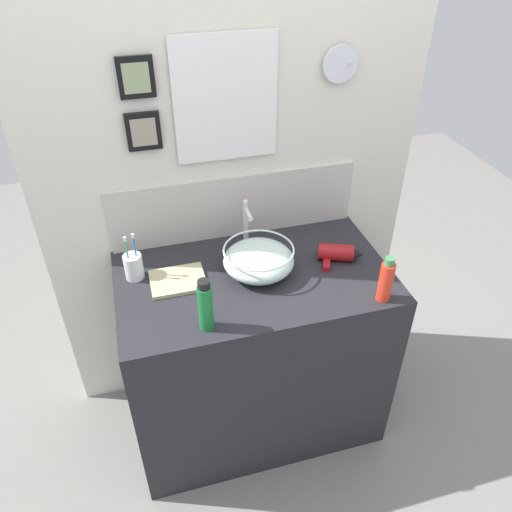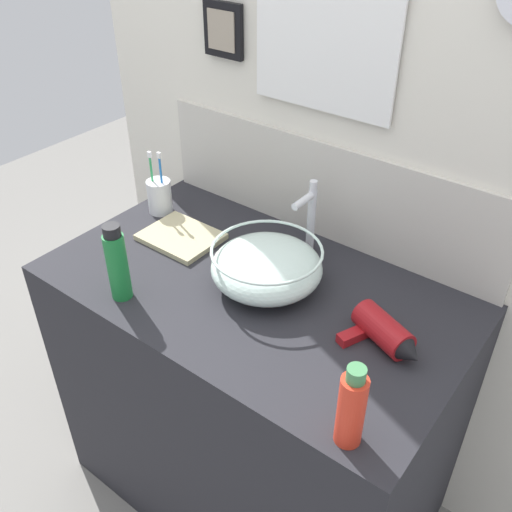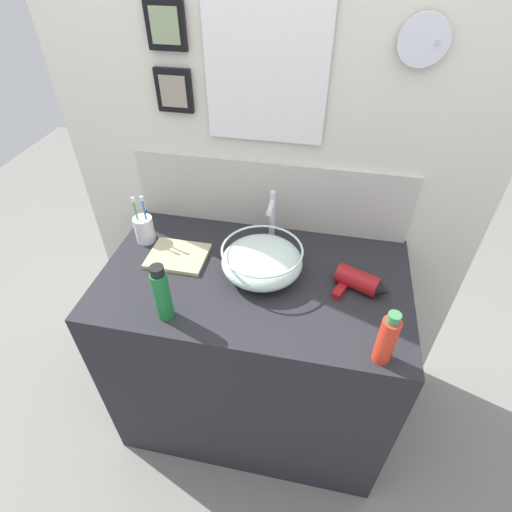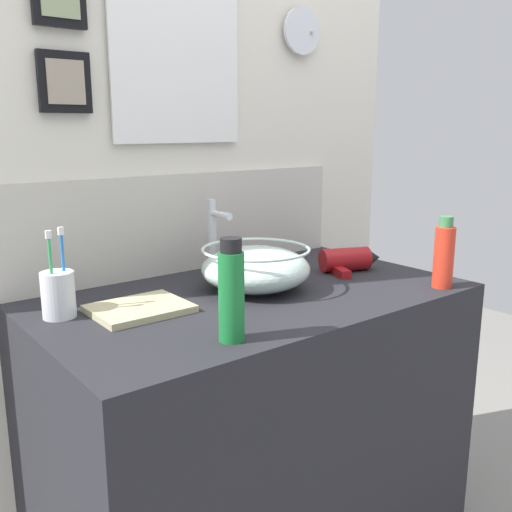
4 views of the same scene
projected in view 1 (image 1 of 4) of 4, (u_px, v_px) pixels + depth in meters
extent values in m
plane|color=gray|center=(255.00, 412.00, 2.59)|extent=(6.00, 6.00, 0.00)
cube|color=#232328|center=(254.00, 352.00, 2.32)|extent=(1.13, 0.66, 0.90)
cube|color=silver|center=(232.00, 169.00, 2.15)|extent=(1.67, 0.06, 2.43)
cube|color=beige|center=(235.00, 207.00, 2.22)|extent=(1.11, 0.02, 0.29)
cube|color=white|center=(226.00, 99.00, 1.93)|extent=(0.35, 0.01, 0.43)
cube|color=white|center=(226.00, 100.00, 1.92)|extent=(0.41, 0.01, 0.49)
cylinder|color=silver|center=(340.00, 64.00, 1.95)|extent=(0.15, 0.01, 0.15)
cylinder|color=silver|center=(348.00, 62.00, 1.97)|extent=(0.01, 0.06, 0.01)
cube|color=black|center=(136.00, 77.00, 1.78)|extent=(0.13, 0.02, 0.15)
cube|color=gray|center=(136.00, 78.00, 1.78)|extent=(0.09, 0.01, 0.11)
cube|color=black|center=(144.00, 131.00, 1.90)|extent=(0.13, 0.02, 0.15)
cube|color=gray|center=(144.00, 132.00, 1.90)|extent=(0.09, 0.01, 0.11)
ellipsoid|color=silver|center=(259.00, 260.00, 2.04)|extent=(0.29, 0.29, 0.12)
torus|color=silver|center=(259.00, 250.00, 2.01)|extent=(0.29, 0.29, 0.01)
torus|color=#B2B7BC|center=(259.00, 271.00, 2.07)|extent=(0.11, 0.11, 0.01)
cylinder|color=silver|center=(246.00, 226.00, 2.18)|extent=(0.02, 0.02, 0.19)
cylinder|color=silver|center=(248.00, 214.00, 2.09)|extent=(0.02, 0.09, 0.02)
cylinder|color=silver|center=(245.00, 204.00, 2.11)|extent=(0.02, 0.02, 0.03)
cylinder|color=maroon|center=(336.00, 252.00, 2.13)|extent=(0.16, 0.12, 0.07)
cone|color=black|center=(358.00, 254.00, 2.12)|extent=(0.06, 0.07, 0.06)
cube|color=maroon|center=(327.00, 263.00, 2.10)|extent=(0.06, 0.09, 0.02)
cylinder|color=silver|center=(134.00, 267.00, 2.02)|extent=(0.08, 0.08, 0.11)
cylinder|color=blue|center=(136.00, 257.00, 1.99)|extent=(0.01, 0.01, 0.19)
cube|color=white|center=(133.00, 236.00, 1.93)|extent=(0.01, 0.01, 0.02)
cylinder|color=green|center=(129.00, 260.00, 1.98)|extent=(0.01, 0.01, 0.18)
cube|color=white|center=(125.00, 239.00, 1.92)|extent=(0.01, 0.01, 0.02)
cylinder|color=#197233|center=(206.00, 308.00, 1.76)|extent=(0.05, 0.05, 0.19)
cylinder|color=black|center=(204.00, 284.00, 1.69)|extent=(0.04, 0.04, 0.03)
cylinder|color=red|center=(386.00, 282.00, 1.89)|extent=(0.05, 0.05, 0.17)
cylinder|color=#3F7F4C|center=(390.00, 261.00, 1.83)|extent=(0.04, 0.04, 0.03)
cube|color=tan|center=(178.00, 280.00, 2.02)|extent=(0.22, 0.18, 0.02)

